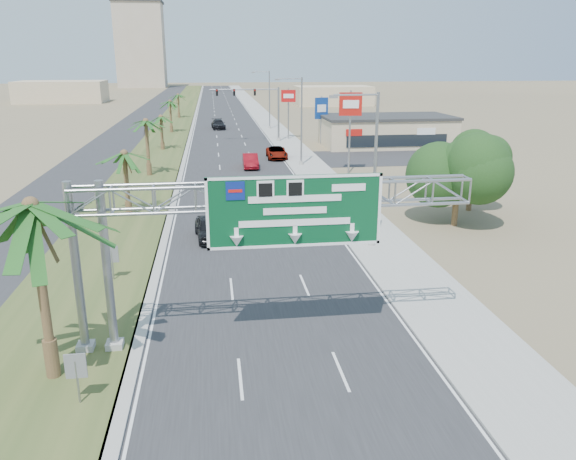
# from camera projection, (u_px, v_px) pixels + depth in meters

# --- Properties ---
(road) EXTENTS (12.00, 300.00, 0.02)m
(road) POSITION_uv_depth(u_px,v_px,m) (224.00, 117.00, 119.76)
(road) COLOR #28282B
(road) RESTS_ON ground
(sidewalk_right) EXTENTS (4.00, 300.00, 0.10)m
(sidewalk_right) POSITION_uv_depth(u_px,v_px,m) (264.00, 117.00, 120.83)
(sidewalk_right) COLOR #9E9B93
(sidewalk_right) RESTS_ON ground
(median_grass) EXTENTS (7.00, 300.00, 0.12)m
(median_grass) POSITION_uv_depth(u_px,v_px,m) (177.00, 118.00, 118.47)
(median_grass) COLOR #394C21
(median_grass) RESTS_ON ground
(opposing_road) EXTENTS (8.00, 300.00, 0.02)m
(opposing_road) POSITION_uv_depth(u_px,v_px,m) (143.00, 119.00, 117.59)
(opposing_road) COLOR #28282B
(opposing_road) RESTS_ON ground
(sign_gantry) EXTENTS (16.75, 1.24, 7.50)m
(sign_gantry) POSITION_uv_depth(u_px,v_px,m) (256.00, 209.00, 23.00)
(sign_gantry) COLOR gray
(sign_gantry) RESTS_ON ground
(palm_near) EXTENTS (5.70, 5.70, 8.35)m
(palm_near) POSITION_uv_depth(u_px,v_px,m) (31.00, 207.00, 19.88)
(palm_near) COLOR brown
(palm_near) RESTS_ON ground
(palm_row_b) EXTENTS (3.99, 3.99, 5.95)m
(palm_row_b) POSITION_uv_depth(u_px,v_px,m) (124.00, 155.00, 43.18)
(palm_row_b) COLOR brown
(palm_row_b) RESTS_ON ground
(palm_row_c) EXTENTS (3.99, 3.99, 6.75)m
(palm_row_c) POSITION_uv_depth(u_px,v_px,m) (146.00, 122.00, 58.13)
(palm_row_c) COLOR brown
(palm_row_c) RESTS_ON ground
(palm_row_d) EXTENTS (3.99, 3.99, 5.45)m
(palm_row_d) POSITION_uv_depth(u_px,v_px,m) (161.00, 117.00, 75.55)
(palm_row_d) COLOR brown
(palm_row_d) RESTS_ON ground
(palm_row_e) EXTENTS (3.99, 3.99, 6.15)m
(palm_row_e) POSITION_uv_depth(u_px,v_px,m) (170.00, 102.00, 93.37)
(palm_row_e) COLOR brown
(palm_row_e) RESTS_ON ground
(palm_row_f) EXTENTS (3.99, 3.99, 5.75)m
(palm_row_f) POSITION_uv_depth(u_px,v_px,m) (178.00, 95.00, 117.18)
(palm_row_f) COLOR brown
(palm_row_f) RESTS_ON ground
(streetlight_near) EXTENTS (3.27, 0.44, 10.00)m
(streetlight_near) POSITION_uv_depth(u_px,v_px,m) (372.00, 177.00, 35.91)
(streetlight_near) COLOR gray
(streetlight_near) RESTS_ON ground
(streetlight_mid) EXTENTS (3.27, 0.44, 10.00)m
(streetlight_mid) POSITION_uv_depth(u_px,v_px,m) (300.00, 125.00, 64.34)
(streetlight_mid) COLOR gray
(streetlight_mid) RESTS_ON ground
(streetlight_far) EXTENTS (3.27, 0.44, 10.00)m
(streetlight_far) POSITION_uv_depth(u_px,v_px,m) (268.00, 102.00, 98.47)
(streetlight_far) COLOR gray
(streetlight_far) RESTS_ON ground
(signal_mast) EXTENTS (10.28, 0.71, 8.00)m
(signal_mast) POSITION_uv_depth(u_px,v_px,m) (265.00, 109.00, 82.96)
(signal_mast) COLOR gray
(signal_mast) RESTS_ON ground
(store_building) EXTENTS (18.00, 10.00, 4.00)m
(store_building) POSITION_uv_depth(u_px,v_px,m) (386.00, 132.00, 80.28)
(store_building) COLOR #C6B286
(store_building) RESTS_ON ground
(oak_near) EXTENTS (4.50, 4.50, 6.80)m
(oak_near) POSITION_uv_depth(u_px,v_px,m) (459.00, 166.00, 40.73)
(oak_near) COLOR brown
(oak_near) RESTS_ON ground
(oak_far) EXTENTS (3.50, 3.50, 5.60)m
(oak_far) POSITION_uv_depth(u_px,v_px,m) (473.00, 165.00, 45.11)
(oak_far) COLOR brown
(oak_far) RESTS_ON ground
(median_signback_a) EXTENTS (0.75, 0.08, 2.08)m
(median_signback_a) POSITION_uv_depth(u_px,v_px,m) (76.00, 370.00, 19.76)
(median_signback_a) COLOR gray
(median_signback_a) RESTS_ON ground
(median_signback_b) EXTENTS (0.75, 0.08, 2.08)m
(median_signback_b) POSITION_uv_depth(u_px,v_px,m) (112.00, 257.00, 31.05)
(median_signback_b) COLOR gray
(median_signback_b) RESTS_ON ground
(tower_distant) EXTENTS (20.00, 16.00, 35.00)m
(tower_distant) POSITION_uv_depth(u_px,v_px,m) (141.00, 46.00, 243.28)
(tower_distant) COLOR tan
(tower_distant) RESTS_ON ground
(building_distant_left) EXTENTS (24.00, 14.00, 6.00)m
(building_distant_left) POSITION_uv_depth(u_px,v_px,m) (62.00, 92.00, 160.54)
(building_distant_left) COLOR #C6B286
(building_distant_left) RESTS_ON ground
(building_distant_right) EXTENTS (20.00, 12.00, 5.00)m
(building_distant_right) POSITION_uv_depth(u_px,v_px,m) (333.00, 96.00, 151.30)
(building_distant_right) COLOR #C6B286
(building_distant_right) RESTS_ON ground
(car_left_lane) EXTENTS (2.31, 4.72, 1.55)m
(car_left_lane) POSITION_uv_depth(u_px,v_px,m) (209.00, 228.00, 38.65)
(car_left_lane) COLOR black
(car_left_lane) RESTS_ON ground
(car_mid_lane) EXTENTS (1.75, 4.85, 1.59)m
(car_mid_lane) POSITION_uv_depth(u_px,v_px,m) (250.00, 161.00, 64.08)
(car_mid_lane) COLOR maroon
(car_mid_lane) RESTS_ON ground
(car_right_lane) EXTENTS (2.56, 5.33, 1.47)m
(car_right_lane) POSITION_uv_depth(u_px,v_px,m) (277.00, 153.00, 70.05)
(car_right_lane) COLOR gray
(car_right_lane) RESTS_ON ground
(car_far) EXTENTS (2.65, 5.68, 1.61)m
(car_far) POSITION_uv_depth(u_px,v_px,m) (218.00, 124.00, 99.90)
(car_far) COLOR black
(car_far) RESTS_ON ground
(pole_sign_red_near) EXTENTS (2.42, 0.58, 8.80)m
(pole_sign_red_near) POSITION_uv_depth(u_px,v_px,m) (350.00, 109.00, 59.21)
(pole_sign_red_near) COLOR gray
(pole_sign_red_near) RESTS_ON ground
(pole_sign_blue) EXTENTS (2.00, 0.88, 6.89)m
(pole_sign_blue) POSITION_uv_depth(u_px,v_px,m) (321.00, 110.00, 80.58)
(pole_sign_blue) COLOR gray
(pole_sign_blue) RESTS_ON ground
(pole_sign_red_far) EXTENTS (2.22, 0.58, 7.68)m
(pole_sign_red_far) POSITION_uv_depth(u_px,v_px,m) (288.00, 100.00, 85.34)
(pole_sign_red_far) COLOR gray
(pole_sign_red_far) RESTS_ON ground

